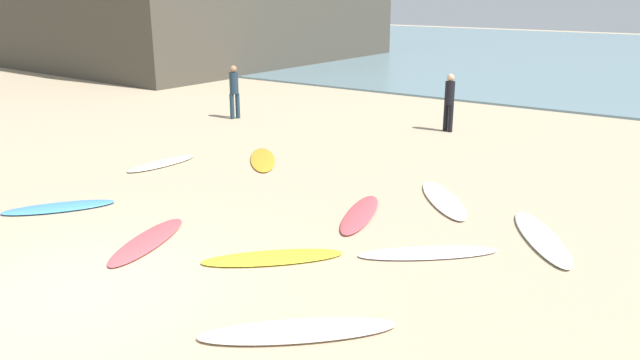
# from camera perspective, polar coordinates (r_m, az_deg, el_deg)

# --- Properties ---
(ground_plane) EXTENTS (120.00, 120.00, 0.00)m
(ground_plane) POSITION_cam_1_polar(r_m,az_deg,el_deg) (9.36, -21.17, -9.67)
(ground_plane) COLOR tan
(ocean_water) EXTENTS (120.00, 40.00, 0.08)m
(ocean_water) POSITION_cam_1_polar(r_m,az_deg,el_deg) (42.51, 25.31, 10.32)
(ocean_water) COLOR slate
(ocean_water) RESTS_ON ground_plane
(surfboard_0) EXTENTS (1.97, 2.21, 0.08)m
(surfboard_0) POSITION_cam_1_polar(r_m,az_deg,el_deg) (12.50, 11.35, -1.79)
(surfboard_0) COLOR #F2DFCE
(surfboard_0) RESTS_ON ground_plane
(surfboard_1) EXTENTS (1.15, 2.22, 0.08)m
(surfboard_1) POSITION_cam_1_polar(r_m,az_deg,el_deg) (11.52, 3.72, -3.15)
(surfboard_1) COLOR #E34B54
(surfboard_1) RESTS_ON ground_plane
(surfboard_2) EXTENTS (1.83, 2.38, 0.08)m
(surfboard_2) POSITION_cam_1_polar(r_m,az_deg,el_deg) (11.08, 19.80, -5.03)
(surfboard_2) COLOR white
(surfboard_2) RESTS_ON ground_plane
(surfboard_3) EXTENTS (1.92, 2.06, 0.07)m
(surfboard_3) POSITION_cam_1_polar(r_m,az_deg,el_deg) (15.20, -5.33, 1.90)
(surfboard_3) COLOR orange
(surfboard_3) RESTS_ON ground_plane
(surfboard_4) EXTENTS (1.98, 1.97, 0.06)m
(surfboard_4) POSITION_cam_1_polar(r_m,az_deg,el_deg) (9.75, -4.39, -7.16)
(surfboard_4) COLOR yellow
(surfboard_4) RESTS_ON ground_plane
(surfboard_5) EXTENTS (2.05, 1.87, 0.06)m
(surfboard_5) POSITION_cam_1_polar(r_m,az_deg,el_deg) (10.03, 9.98, -6.64)
(surfboard_5) COLOR white
(surfboard_5) RESTS_ON ground_plane
(surfboard_6) EXTENTS (2.20, 2.08, 0.08)m
(surfboard_6) POSITION_cam_1_polar(r_m,az_deg,el_deg) (7.80, -2.01, -13.74)
(surfboard_6) COLOR silver
(surfboard_6) RESTS_ON ground_plane
(surfboard_7) EXTENTS (1.66, 1.99, 0.07)m
(surfboard_7) POSITION_cam_1_polar(r_m,az_deg,el_deg) (12.87, -22.98, -2.33)
(surfboard_7) COLOR #4994DC
(surfboard_7) RESTS_ON ground_plane
(surfboard_8) EXTENTS (0.70, 1.96, 0.07)m
(surfboard_8) POSITION_cam_1_polar(r_m,az_deg,el_deg) (15.27, -14.39, 1.52)
(surfboard_8) COLOR #F0EBCE
(surfboard_8) RESTS_ON ground_plane
(surfboard_9) EXTENTS (1.23, 2.20, 0.06)m
(surfboard_9) POSITION_cam_1_polar(r_m,az_deg,el_deg) (10.72, -15.66, -5.44)
(surfboard_9) COLOR #DF4A50
(surfboard_9) RESTS_ON ground_plane
(beachgoer_near) EXTENTS (0.36, 0.36, 1.70)m
(beachgoer_near) POSITION_cam_1_polar(r_m,az_deg,el_deg) (18.49, 11.86, 7.28)
(beachgoer_near) COLOR black
(beachgoer_near) RESTS_ON ground_plane
(beachgoer_mid) EXTENTS (0.36, 0.36, 1.71)m
(beachgoer_mid) POSITION_cam_1_polar(r_m,az_deg,el_deg) (20.13, -7.94, 8.31)
(beachgoer_mid) COLOR #1E3342
(beachgoer_mid) RESTS_ON ground_plane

